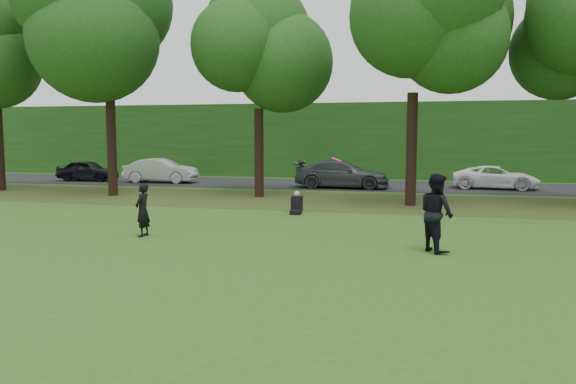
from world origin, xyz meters
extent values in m
plane|color=#335119|center=(0.00, 0.00, 0.00)|extent=(120.00, 120.00, 0.00)
cube|color=#483F19|center=(0.00, 13.00, 0.01)|extent=(60.00, 7.00, 0.01)
cube|color=black|center=(0.00, 21.00, 0.01)|extent=(70.00, 7.00, 0.02)
cube|color=#184A15|center=(0.00, 27.00, 2.50)|extent=(70.00, 3.00, 5.00)
imported|color=black|center=(-3.34, 3.26, 0.77)|extent=(0.38, 0.57, 1.55)
imported|color=black|center=(4.84, 3.09, 0.99)|extent=(1.15, 1.21, 1.98)
imported|color=black|center=(-16.00, 19.88, 0.67)|extent=(3.86, 1.68, 1.30)
imported|color=#B8BAC1|center=(-10.95, 19.82, 0.74)|extent=(4.44, 1.69, 1.45)
imported|color=#404448|center=(0.17, 19.02, 0.76)|extent=(5.13, 2.13, 1.48)
imported|color=white|center=(8.27, 20.39, 0.64)|extent=(4.60, 2.44, 1.23)
cylinder|color=#FF158E|center=(2.29, 3.21, 2.29)|extent=(0.36, 0.37, 0.14)
cube|color=black|center=(-0.05, 8.72, 0.08)|extent=(0.45, 0.60, 0.16)
cube|color=black|center=(-0.08, 9.00, 0.36)|extent=(0.45, 0.38, 0.56)
sphere|color=tan|center=(-0.08, 9.00, 0.72)|extent=(0.22, 0.22, 0.22)
cylinder|color=black|center=(-17.00, 13.60, 2.14)|extent=(0.44, 0.44, 4.28)
cylinder|color=black|center=(-10.00, 12.80, 2.54)|extent=(0.44, 0.44, 5.08)
sphere|color=#184A15|center=(-10.00, 12.80, 8.47)|extent=(7.20, 7.20, 7.20)
cylinder|color=black|center=(-3.00, 13.90, 2.06)|extent=(0.44, 0.44, 4.12)
sphere|color=#184A15|center=(-3.00, 13.90, 6.86)|extent=(5.80, 5.80, 5.80)
cylinder|color=black|center=(4.00, 12.30, 2.31)|extent=(0.44, 0.44, 4.62)
sphere|color=#184A15|center=(4.00, 12.30, 7.70)|extent=(6.60, 6.60, 6.60)
camera|label=1|loc=(4.50, -11.29, 2.95)|focal=35.00mm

